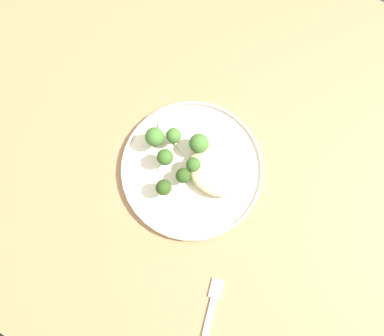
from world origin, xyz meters
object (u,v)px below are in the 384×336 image
object	(u,v)px
broccoli_floret_near_rim	(165,158)
broccoli_floret_center_pile	(183,176)
seared_scallop_large_seared	(213,177)
seared_scallop_rear_pale	(211,187)
broccoli_floret_beside_noodles	(200,142)
broccoli_floret_rear_charred	(155,137)
seared_scallop_tiny_bay	(200,180)
dinner_plate	(192,169)
seared_scallop_right_edge	(231,187)
broccoli_floret_small_sprig	(174,136)
broccoli_floret_right_tilted	(164,188)
dinner_fork	(208,324)
seared_scallop_on_noodles	(202,167)
seared_scallop_tilted_round	(226,162)
broccoli_floret_split_head	(193,165)
seared_scallop_left_edge	(216,167)

from	to	relation	value
broccoli_floret_near_rim	broccoli_floret_center_pile	distance (m)	0.05
seared_scallop_large_seared	seared_scallop_rear_pale	distance (m)	0.02
broccoli_floret_beside_noodles	broccoli_floret_rear_charred	xyz separation A→B (m)	(-0.08, -0.04, 0.01)
seared_scallop_tiny_bay	seared_scallop_large_seared	size ratio (longest dim) A/B	1.40
dinner_plate	broccoli_floret_rear_charred	world-z (taller)	broccoli_floret_rear_charred
broccoli_floret_center_pile	seared_scallop_tiny_bay	bearing A→B (deg)	19.46
broccoli_floret_beside_noodles	seared_scallop_right_edge	bearing A→B (deg)	-25.29
broccoli_floret_small_sprig	broccoli_floret_right_tilted	xyz separation A→B (m)	(0.03, -0.10, -0.00)
broccoli_floret_beside_noodles	broccoli_floret_rear_charred	bearing A→B (deg)	-156.59
broccoli_floret_beside_noodles	dinner_fork	size ratio (longest dim) A/B	0.28
broccoli_floret_small_sprig	broccoli_floret_beside_noodles	xyz separation A→B (m)	(0.05, 0.01, -0.00)
broccoli_floret_rear_charred	dinner_fork	world-z (taller)	broccoli_floret_rear_charred
dinner_plate	seared_scallop_on_noodles	distance (m)	0.02
seared_scallop_tilted_round	broccoli_floret_near_rim	distance (m)	0.12
seared_scallop_right_edge	broccoli_floret_center_pile	world-z (taller)	broccoli_floret_center_pile
seared_scallop_right_edge	broccoli_floret_small_sprig	size ratio (longest dim) A/B	0.44
broccoli_floret_small_sprig	broccoli_floret_split_head	bearing A→B (deg)	-27.10
broccoli_floret_center_pile	dinner_plate	bearing A→B (deg)	75.93
seared_scallop_left_edge	broccoli_floret_split_head	xyz separation A→B (m)	(-0.04, -0.02, 0.02)
seared_scallop_tiny_bay	seared_scallop_on_noodles	size ratio (longest dim) A/B	0.99
broccoli_floret_split_head	seared_scallop_tiny_bay	bearing A→B (deg)	-33.45
broccoli_floret_near_rim	broccoli_floret_beside_noodles	distance (m)	0.08
dinner_plate	seared_scallop_right_edge	size ratio (longest dim) A/B	12.40
broccoli_floret_split_head	broccoli_floret_rear_charred	world-z (taller)	broccoli_floret_rear_charred
dinner_plate	broccoli_floret_split_head	world-z (taller)	broccoli_floret_split_head
seared_scallop_tilted_round	broccoli_floret_right_tilted	xyz separation A→B (m)	(-0.08, -0.11, 0.02)
dinner_plate	seared_scallop_tilted_round	distance (m)	0.07
broccoli_floret_split_head	broccoli_floret_rear_charred	size ratio (longest dim) A/B	0.80
dinner_plate	seared_scallop_large_seared	distance (m)	0.05
seared_scallop_left_edge	broccoli_floret_center_pile	bearing A→B (deg)	-133.40
seared_scallop_tiny_bay	broccoli_floret_rear_charred	size ratio (longest dim) A/B	0.55
seared_scallop_tilted_round	broccoli_floret_rear_charred	size ratio (longest dim) A/B	0.51
seared_scallop_rear_pale	broccoli_floret_right_tilted	distance (m)	0.09
seared_scallop_left_edge	broccoli_floret_small_sprig	distance (m)	0.10
broccoli_floret_beside_noodles	seared_scallop_tilted_round	bearing A→B (deg)	-4.56
broccoli_floret_rear_charred	broccoli_floret_small_sprig	bearing A→B (deg)	33.70
seared_scallop_large_seared	seared_scallop_left_edge	bearing A→B (deg)	103.67
broccoli_floret_center_pile	dinner_fork	xyz separation A→B (m)	(0.18, -0.22, -0.03)
seared_scallop_right_edge	broccoli_floret_rear_charred	xyz separation A→B (m)	(-0.18, 0.01, 0.03)
seared_scallop_tilted_round	seared_scallop_left_edge	size ratio (longest dim) A/B	1.22
seared_scallop_on_noodles	broccoli_floret_near_rim	xyz separation A→B (m)	(-0.07, -0.02, 0.02)
seared_scallop_tilted_round	broccoli_floret_small_sprig	xyz separation A→B (m)	(-0.11, -0.01, 0.02)
seared_scallop_tiny_bay	dinner_fork	bearing A→B (deg)	-58.35
broccoli_floret_rear_charred	broccoli_floret_right_tilted	size ratio (longest dim) A/B	1.18
seared_scallop_tiny_bay	broccoli_floret_small_sprig	bearing A→B (deg)	150.98
seared_scallop_right_edge	broccoli_floret_rear_charred	world-z (taller)	broccoli_floret_rear_charred
seared_scallop_tilted_round	seared_scallop_on_noodles	bearing A→B (deg)	-137.21
seared_scallop_tiny_bay	broccoli_floret_small_sprig	xyz separation A→B (m)	(-0.09, 0.05, 0.02)
seared_scallop_left_edge	broccoli_floret_right_tilted	distance (m)	0.11
broccoli_floret_right_tilted	broccoli_floret_split_head	bearing A→B (deg)	67.46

